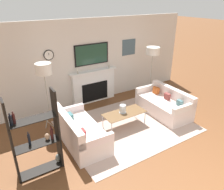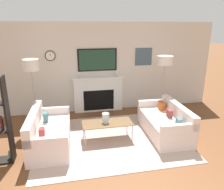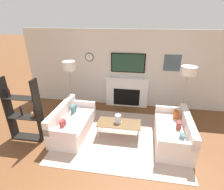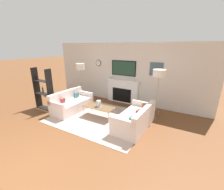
# 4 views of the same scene
# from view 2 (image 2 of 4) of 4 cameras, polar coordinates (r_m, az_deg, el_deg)

# --- Properties ---
(fireplace_wall) EXTENTS (7.46, 0.28, 2.70)m
(fireplace_wall) POSITION_cam_2_polar(r_m,az_deg,el_deg) (6.74, -3.78, 6.01)
(fireplace_wall) COLOR silver
(fireplace_wall) RESTS_ON ground_plane
(area_rug) EXTENTS (3.40, 2.67, 0.01)m
(area_rug) POSITION_cam_2_polar(r_m,az_deg,el_deg) (5.30, -0.48, -11.37)
(area_rug) COLOR #BB9F91
(area_rug) RESTS_ON ground_plane
(couch_left) EXTENTS (0.87, 1.72, 0.80)m
(couch_left) POSITION_cam_2_polar(r_m,az_deg,el_deg) (5.12, -16.24, -9.69)
(couch_left) COLOR silver
(couch_left) RESTS_ON ground_plane
(couch_right) EXTENTS (0.91, 1.73, 0.75)m
(couch_right) POSITION_cam_2_polar(r_m,az_deg,el_deg) (5.59, 13.75, -7.19)
(couch_right) COLOR silver
(couch_right) RESTS_ON ground_plane
(coffee_table) EXTENTS (1.17, 0.53, 0.41)m
(coffee_table) POSITION_cam_2_polar(r_m,az_deg,el_deg) (5.15, -1.23, -7.50)
(coffee_table) COLOR brown
(coffee_table) RESTS_ON ground_plane
(hurricane_candle) EXTENTS (0.20, 0.20, 0.22)m
(hurricane_candle) POSITION_cam_2_polar(r_m,az_deg,el_deg) (5.13, -1.66, -6.10)
(hurricane_candle) COLOR silver
(hurricane_candle) RESTS_ON coffee_table
(floor_lamp_left) EXTENTS (0.39, 0.39, 1.81)m
(floor_lamp_left) POSITION_cam_2_polar(r_m,az_deg,el_deg) (5.79, -20.41, 7.12)
(floor_lamp_left) COLOR #9E998E
(floor_lamp_left) RESTS_ON ground_plane
(floor_lamp_right) EXTENTS (0.44, 0.44, 1.79)m
(floor_lamp_right) POSITION_cam_2_polar(r_m,az_deg,el_deg) (6.31, 13.68, 8.59)
(floor_lamp_right) COLOR #9E998E
(floor_lamp_right) RESTS_ON ground_plane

